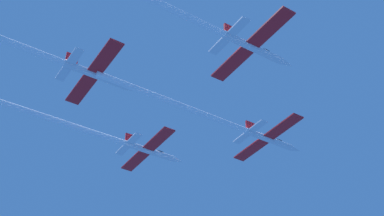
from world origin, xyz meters
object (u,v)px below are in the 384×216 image
at_px(jet_left_wing, 101,135).
at_px(jet_lead, 225,122).
at_px(jet_right_wing, 194,20).
at_px(jet_slot, 29,49).

bearing_deg(jet_left_wing, jet_lead, 45.42).
bearing_deg(jet_left_wing, jet_right_wing, -2.11).
height_order(jet_lead, jet_right_wing, jet_right_wing).
distance_m(jet_left_wing, jet_slot, 21.40).
distance_m(jet_right_wing, jet_slot, 22.17).
distance_m(jet_left_wing, jet_right_wing, 29.46).
relative_size(jet_lead, jet_left_wing, 1.00).
height_order(jet_left_wing, jet_slot, jet_left_wing).
bearing_deg(jet_right_wing, jet_slot, -135.73).
relative_size(jet_left_wing, jet_right_wing, 0.98).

